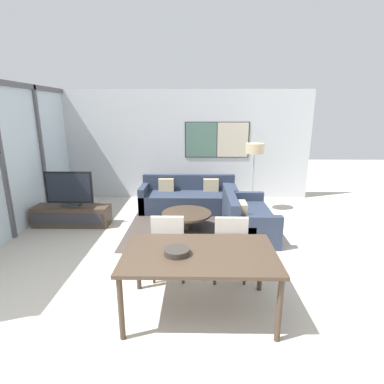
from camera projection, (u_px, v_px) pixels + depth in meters
ground_plane at (145, 356)px, 2.88m from camera, size 24.00×24.00×0.00m
wall_back at (180, 145)px, 7.80m from camera, size 6.86×0.09×2.80m
window_wall_left at (0, 155)px, 5.17m from camera, size 0.07×5.49×2.80m
area_rug at (187, 230)px, 5.91m from camera, size 2.34×2.05×0.01m
tv_console at (72, 215)px, 6.12m from camera, size 1.52×0.46×0.41m
television at (69, 190)px, 5.98m from camera, size 0.94×0.20×0.71m
sofa_main at (188, 198)px, 7.10m from camera, size 2.22×0.87×0.79m
sofa_side at (244, 219)px, 5.74m from camera, size 0.87×1.64×0.79m
coffee_table at (187, 217)px, 5.84m from camera, size 0.97×0.97×0.36m
dining_table at (200, 258)px, 3.34m from camera, size 1.70×1.02×0.76m
dining_chair_left at (169, 244)px, 4.07m from camera, size 0.46×0.46×0.97m
dining_chair_centre at (230, 245)px, 4.03m from camera, size 0.46×0.46×0.97m
fruit_bowl at (177, 251)px, 3.26m from camera, size 0.28×0.28×0.07m
floor_lamp at (255, 152)px, 6.67m from camera, size 0.41×0.41×1.58m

